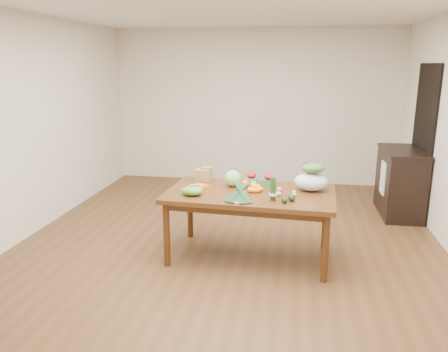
% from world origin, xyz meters
% --- Properties ---
extents(floor, '(6.00, 6.00, 0.00)m').
position_xyz_m(floor, '(0.00, 0.00, 0.00)').
color(floor, brown).
rests_on(floor, ground).
extents(ceiling, '(5.00, 6.00, 0.02)m').
position_xyz_m(ceiling, '(0.00, 0.00, 2.70)').
color(ceiling, white).
rests_on(ceiling, room_walls).
extents(room_walls, '(5.02, 6.02, 2.70)m').
position_xyz_m(room_walls, '(0.00, 0.00, 1.35)').
color(room_walls, silver).
rests_on(room_walls, floor).
extents(dining_table, '(1.84, 1.10, 0.75)m').
position_xyz_m(dining_table, '(0.28, -0.27, 0.38)').
color(dining_table, '#4C2911').
rests_on(dining_table, floor).
extents(doorway_dark, '(0.02, 1.00, 2.10)m').
position_xyz_m(doorway_dark, '(2.48, 1.60, 1.05)').
color(doorway_dark, black).
rests_on(doorway_dark, floor).
extents(cabinet, '(0.52, 1.02, 0.94)m').
position_xyz_m(cabinet, '(2.22, 1.50, 0.47)').
color(cabinet, black).
rests_on(cabinet, floor).
extents(dish_towel, '(0.02, 0.28, 0.45)m').
position_xyz_m(dish_towel, '(1.96, 1.40, 0.55)').
color(dish_towel, white).
rests_on(dish_towel, cabinet).
extents(paper_bag, '(0.23, 0.20, 0.16)m').
position_xyz_m(paper_bag, '(-0.33, 0.13, 0.83)').
color(paper_bag, '#9A7C45').
rests_on(paper_bag, dining_table).
extents(cabbage, '(0.18, 0.18, 0.18)m').
position_xyz_m(cabbage, '(0.06, -0.08, 0.84)').
color(cabbage, '#9DD47A').
rests_on(cabbage, dining_table).
extents(strawberry_basket_a, '(0.13, 0.13, 0.11)m').
position_xyz_m(strawberry_basket_a, '(0.26, 0.05, 0.80)').
color(strawberry_basket_a, red).
rests_on(strawberry_basket_a, dining_table).
extents(strawberry_basket_b, '(0.12, 0.12, 0.10)m').
position_xyz_m(strawberry_basket_b, '(0.46, 0.03, 0.80)').
color(strawberry_basket_b, '#B20B1D').
rests_on(strawberry_basket_b, dining_table).
extents(orange_a, '(0.09, 0.09, 0.09)m').
position_xyz_m(orange_a, '(0.20, -0.10, 0.79)').
color(orange_a, orange).
rests_on(orange_a, dining_table).
extents(orange_b, '(0.08, 0.08, 0.08)m').
position_xyz_m(orange_b, '(0.29, -0.11, 0.79)').
color(orange_b, '#FAA90F').
rests_on(orange_b, dining_table).
extents(orange_c, '(0.08, 0.08, 0.08)m').
position_xyz_m(orange_c, '(0.35, -0.21, 0.79)').
color(orange_c, orange).
rests_on(orange_c, dining_table).
extents(mandarin_cluster, '(0.19, 0.19, 0.09)m').
position_xyz_m(mandarin_cluster, '(0.32, -0.26, 0.79)').
color(mandarin_cluster, '#FFA20F').
rests_on(mandarin_cluster, dining_table).
extents(carrots, '(0.23, 0.20, 0.03)m').
position_xyz_m(carrots, '(-0.26, -0.17, 0.76)').
color(carrots, orange).
rests_on(carrots, dining_table).
extents(snap_pea_bag, '(0.23, 0.17, 0.10)m').
position_xyz_m(snap_pea_bag, '(-0.31, -0.49, 0.80)').
color(snap_pea_bag, '#609532').
rests_on(snap_pea_bag, dining_table).
extents(kale_bunch, '(0.34, 0.42, 0.16)m').
position_xyz_m(kale_bunch, '(0.20, -0.62, 0.83)').
color(kale_bunch, black).
rests_on(kale_bunch, dining_table).
extents(asparagus_bundle, '(0.09, 0.12, 0.26)m').
position_xyz_m(asparagus_bundle, '(0.53, -0.53, 0.88)').
color(asparagus_bundle, '#3F7334').
rests_on(asparagus_bundle, dining_table).
extents(potato_a, '(0.05, 0.04, 0.04)m').
position_xyz_m(potato_a, '(0.54, -0.31, 0.77)').
color(potato_a, '#D5C87A').
rests_on(potato_a, dining_table).
extents(potato_b, '(0.06, 0.05, 0.05)m').
position_xyz_m(potato_b, '(0.59, -0.36, 0.77)').
color(potato_b, '#D4B57A').
rests_on(potato_b, dining_table).
extents(potato_c, '(0.05, 0.04, 0.04)m').
position_xyz_m(potato_c, '(0.74, -0.26, 0.77)').
color(potato_c, tan).
rests_on(potato_c, dining_table).
extents(potato_d, '(0.06, 0.05, 0.05)m').
position_xyz_m(potato_d, '(0.58, -0.19, 0.77)').
color(potato_d, tan).
rests_on(potato_d, dining_table).
extents(potato_e, '(0.05, 0.04, 0.04)m').
position_xyz_m(potato_e, '(0.75, -0.36, 0.77)').
color(potato_e, '#D6C77B').
rests_on(potato_e, dining_table).
extents(avocado_a, '(0.08, 0.10, 0.06)m').
position_xyz_m(avocado_a, '(0.65, -0.59, 0.78)').
color(avocado_a, black).
rests_on(avocado_a, dining_table).
extents(avocado_b, '(0.10, 0.12, 0.07)m').
position_xyz_m(avocado_b, '(0.72, -0.52, 0.78)').
color(avocado_b, black).
rests_on(avocado_b, dining_table).
extents(salad_bag, '(0.38, 0.29, 0.28)m').
position_xyz_m(salad_bag, '(0.92, -0.11, 0.89)').
color(salad_bag, silver).
rests_on(salad_bag, dining_table).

